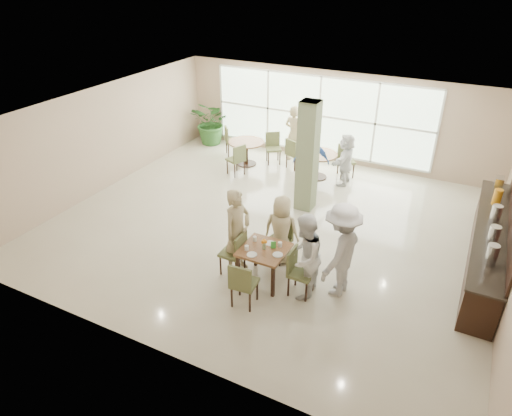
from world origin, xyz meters
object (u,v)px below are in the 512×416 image
at_px(adult_a, 311,162).
at_px(adult_b, 346,159).
at_px(round_table_right, 318,159).
at_px(teen_standing, 341,250).
at_px(main_table, 264,253).
at_px(teen_right, 304,257).
at_px(potted_plant, 212,123).
at_px(teen_left, 237,232).
at_px(buffet_counter, 489,244).
at_px(adult_standing, 294,134).
at_px(round_table_left, 246,147).
at_px(teen_far, 281,230).

height_order(adult_a, adult_b, adult_a).
distance_m(round_table_right, teen_standing, 5.25).
xyz_separation_m(main_table, adult_a, (-0.65, 4.20, 0.19)).
bearing_deg(adult_b, adult_a, -40.51).
xyz_separation_m(main_table, teen_right, (0.84, -0.04, 0.21)).
height_order(potted_plant, adult_a, adult_a).
xyz_separation_m(teen_standing, adult_a, (-2.07, 3.87, -0.11)).
bearing_deg(teen_left, adult_b, 5.16).
bearing_deg(adult_b, buffet_counter, 56.07).
xyz_separation_m(potted_plant, adult_standing, (3.06, -0.13, 0.14)).
xyz_separation_m(main_table, round_table_right, (-0.76, 5.09, -0.07)).
bearing_deg(main_table, round_table_left, 121.40).
distance_m(potted_plant, adult_standing, 3.06).
bearing_deg(potted_plant, teen_left, -54.22).
relative_size(main_table, adult_a, 0.53).
distance_m(main_table, adult_standing, 6.23).
height_order(main_table, teen_left, teen_left).
bearing_deg(main_table, adult_standing, 107.56).
height_order(teen_standing, adult_a, teen_standing).
bearing_deg(round_table_left, teen_left, -63.79).
bearing_deg(adult_a, main_table, -103.26).
height_order(potted_plant, adult_b, potted_plant).
height_order(potted_plant, adult_standing, adult_standing).
bearing_deg(round_table_left, adult_standing, 37.91).
relative_size(buffet_counter, teen_left, 2.58).
relative_size(teen_far, adult_b, 1.03).
bearing_deg(teen_far, round_table_right, -85.79).
xyz_separation_m(teen_left, teen_standing, (2.06, 0.24, 0.04)).
height_order(teen_far, adult_standing, adult_standing).
height_order(main_table, teen_right, teen_right).
bearing_deg(adult_a, adult_standing, 103.29).
distance_m(potted_plant, adult_b, 5.10).
bearing_deg(potted_plant, teen_right, -46.56).
bearing_deg(teen_left, potted_plant, 49.03).
relative_size(potted_plant, teen_right, 0.88).
height_order(round_table_right, teen_right, teen_right).
xyz_separation_m(buffet_counter, adult_b, (-3.84, 2.53, 0.19)).
xyz_separation_m(round_table_left, round_table_right, (2.29, 0.08, 0.00)).
relative_size(teen_far, teen_right, 0.89).
bearing_deg(round_table_left, adult_a, -18.67).
relative_size(round_table_left, buffet_counter, 0.24).
bearing_deg(buffet_counter, teen_left, -151.81).
height_order(round_table_left, adult_b, adult_b).
relative_size(main_table, teen_left, 0.49).
bearing_deg(teen_left, round_table_left, 39.46).
bearing_deg(adult_standing, teen_right, 124.56).
bearing_deg(teen_left, adult_standing, 25.24).
xyz_separation_m(potted_plant, teen_standing, (6.36, -5.73, 0.19)).
bearing_deg(round_table_right, adult_b, -2.62).
distance_m(buffet_counter, teen_far, 4.27).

